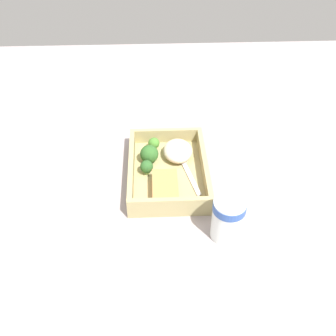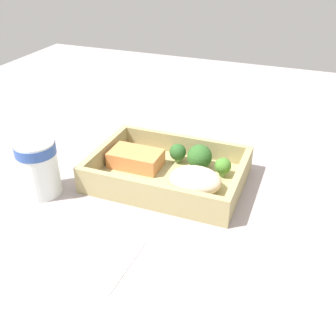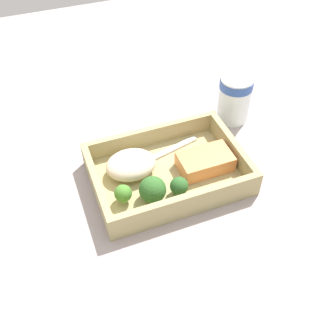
% 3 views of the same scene
% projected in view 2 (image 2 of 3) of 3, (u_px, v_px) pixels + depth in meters
% --- Properties ---
extents(ground_plane, '(1.60, 1.60, 0.02)m').
position_uv_depth(ground_plane, '(168.00, 185.00, 0.74)').
color(ground_plane, '#9D9191').
extents(takeout_tray, '(0.27, 0.19, 0.01)m').
position_uv_depth(takeout_tray, '(168.00, 178.00, 0.73)').
color(takeout_tray, tan).
rests_on(takeout_tray, ground_plane).
extents(tray_rim, '(0.27, 0.19, 0.04)m').
position_uv_depth(tray_rim, '(168.00, 166.00, 0.72)').
color(tray_rim, tan).
rests_on(tray_rim, takeout_tray).
extents(salmon_fillet, '(0.10, 0.06, 0.03)m').
position_uv_depth(salmon_fillet, '(136.00, 159.00, 0.75)').
color(salmon_fillet, '#E3874A').
rests_on(salmon_fillet, takeout_tray).
extents(mashed_potatoes, '(0.09, 0.07, 0.04)m').
position_uv_depth(mashed_potatoes, '(195.00, 180.00, 0.67)').
color(mashed_potatoes, beige).
rests_on(mashed_potatoes, takeout_tray).
extents(broccoli_floret_1, '(0.05, 0.05, 0.05)m').
position_uv_depth(broccoli_floret_1, '(200.00, 157.00, 0.74)').
color(broccoli_floret_1, '#7C9A54').
rests_on(broccoli_floret_1, takeout_tray).
extents(broccoli_floret_2, '(0.03, 0.03, 0.04)m').
position_uv_depth(broccoli_floret_2, '(178.00, 152.00, 0.76)').
color(broccoli_floret_2, '#7CA456').
rests_on(broccoli_floret_2, takeout_tray).
extents(broccoli_floret_3, '(0.03, 0.03, 0.04)m').
position_uv_depth(broccoli_floret_3, '(223.00, 166.00, 0.71)').
color(broccoli_floret_3, '#789E56').
rests_on(broccoli_floret_3, takeout_tray).
extents(fork, '(0.16, 0.05, 0.00)m').
position_uv_depth(fork, '(159.00, 188.00, 0.69)').
color(fork, silver).
rests_on(fork, takeout_tray).
extents(paper_cup, '(0.07, 0.07, 0.10)m').
position_uv_depth(paper_cup, '(38.00, 165.00, 0.67)').
color(paper_cup, white).
rests_on(paper_cup, ground_plane).
extents(receipt_slip, '(0.09, 0.12, 0.00)m').
position_uv_depth(receipt_slip, '(103.00, 258.00, 0.56)').
color(receipt_slip, white).
rests_on(receipt_slip, ground_plane).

